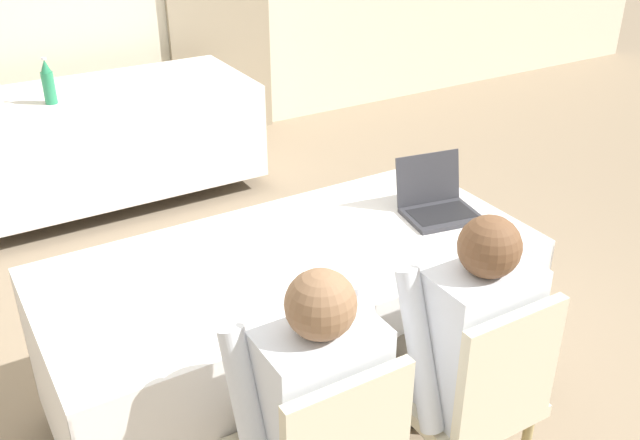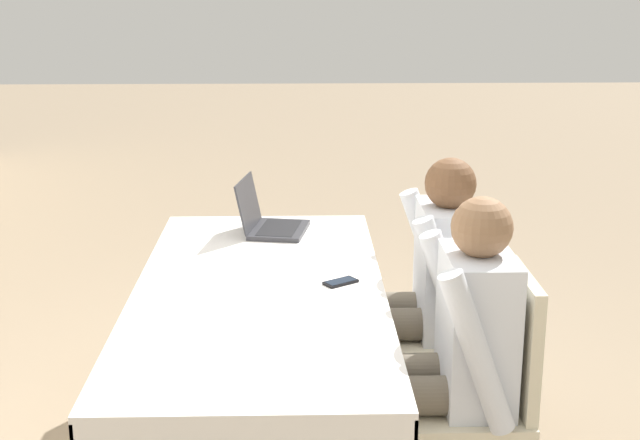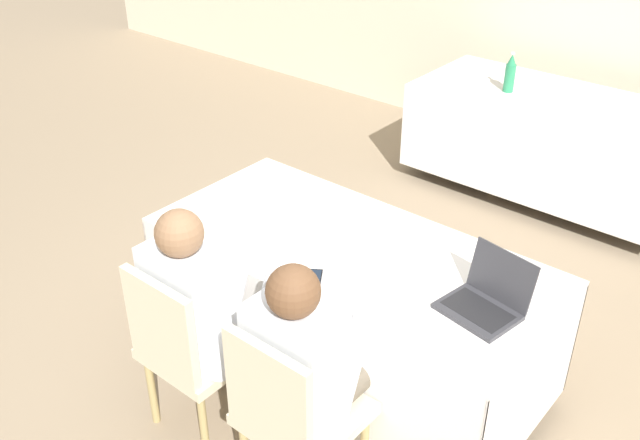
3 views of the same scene
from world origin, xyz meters
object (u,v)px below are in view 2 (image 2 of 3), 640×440
(chair_near_left, at_px, (482,388))
(chair_near_right, at_px, (451,320))
(person_checkered_shirt, at_px, (453,344))
(person_white_shirt, at_px, (427,282))
(cell_phone, at_px, (341,282))
(laptop, at_px, (270,222))

(chair_near_left, xyz_separation_m, chair_near_right, (0.60, 0.00, 0.00))
(chair_near_left, distance_m, person_checkered_shirt, 0.19)
(chair_near_right, bearing_deg, chair_near_left, 0.00)
(chair_near_right, distance_m, person_white_shirt, 0.19)
(cell_phone, bearing_deg, person_white_shirt, -87.29)
(cell_phone, bearing_deg, laptop, -11.69)
(person_checkered_shirt, bearing_deg, chair_near_left, 90.00)
(laptop, xyz_separation_m, cell_phone, (-0.67, -0.28, -0.04))
(laptop, distance_m, person_checkered_shirt, 1.20)
(person_white_shirt, bearing_deg, chair_near_left, 9.65)
(chair_near_right, height_order, person_white_shirt, person_white_shirt)
(laptop, relative_size, person_checkered_shirt, 0.30)
(laptop, bearing_deg, person_checkered_shirt, -137.75)
(cell_phone, xyz_separation_m, person_white_shirt, (0.27, -0.36, -0.10))
(cell_phone, relative_size, person_white_shirt, 0.12)
(laptop, xyz_separation_m, person_checkered_shirt, (-1.00, -0.63, -0.14))
(person_checkered_shirt, bearing_deg, person_white_shirt, -180.00)
(person_checkered_shirt, height_order, person_white_shirt, same)
(chair_near_left, xyz_separation_m, person_white_shirt, (0.60, 0.10, 0.16))
(person_checkered_shirt, distance_m, person_white_shirt, 0.60)
(cell_phone, height_order, chair_near_left, chair_near_left)
(laptop, xyz_separation_m, person_white_shirt, (-0.40, -0.63, -0.14))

